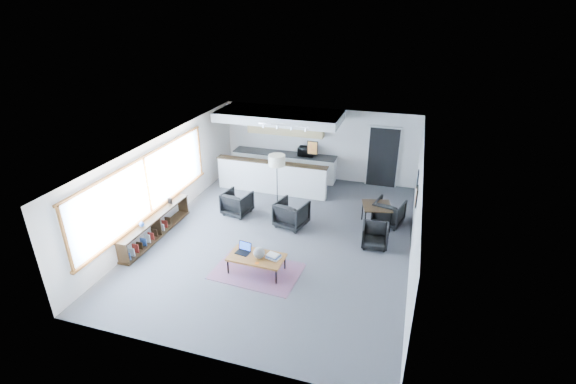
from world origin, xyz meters
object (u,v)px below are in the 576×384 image
(book_stack, at_px, (273,256))
(ceramic_pot, at_px, (259,253))
(coffee_table, at_px, (256,257))
(dining_chair_far, at_px, (389,213))
(floor_lamp, at_px, (277,162))
(microwave, at_px, (306,151))
(laptop, at_px, (244,249))
(dining_chair_near, at_px, (375,237))
(armchair_right, at_px, (292,213))
(armchair_left, at_px, (237,202))
(dining_table, at_px, (377,207))

(book_stack, bearing_deg, ceramic_pot, -163.06)
(coffee_table, distance_m, dining_chair_far, 4.42)
(floor_lamp, distance_m, microwave, 2.53)
(laptop, bearing_deg, dining_chair_near, 41.88)
(coffee_table, height_order, armchair_right, armchair_right)
(armchair_left, bearing_deg, coffee_table, 132.05)
(armchair_right, xyz_separation_m, microwave, (-0.48, 3.45, 0.70))
(armchair_right, bearing_deg, floor_lamp, -37.61)
(dining_table, bearing_deg, microwave, 135.88)
(armchair_left, height_order, armchair_right, armchair_right)
(dining_chair_far, bearing_deg, laptop, 60.14)
(coffee_table, distance_m, dining_table, 4.01)
(ceramic_pot, distance_m, armchair_left, 3.22)
(coffee_table, height_order, laptop, laptop)
(armchair_left, relative_size, armchair_right, 0.94)
(floor_lamp, height_order, microwave, floor_lamp)
(dining_chair_near, bearing_deg, dining_chair_far, 74.58)
(book_stack, relative_size, armchair_right, 0.45)
(armchair_right, height_order, floor_lamp, floor_lamp)
(ceramic_pot, bearing_deg, dining_chair_near, 39.13)
(floor_lamp, xyz_separation_m, dining_chair_near, (3.20, -1.39, -1.25))
(microwave, bearing_deg, ceramic_pot, -87.01)
(armchair_right, bearing_deg, armchair_left, 6.75)
(laptop, distance_m, ceramic_pot, 0.48)
(dining_table, bearing_deg, dining_chair_near, -85.22)
(book_stack, distance_m, armchair_right, 2.38)
(ceramic_pot, xyz_separation_m, book_stack, (0.32, 0.10, -0.09))
(armchair_left, xyz_separation_m, dining_table, (4.17, 0.46, 0.22))
(book_stack, distance_m, dining_chair_near, 2.94)
(armchair_right, distance_m, microwave, 3.55)
(armchair_right, relative_size, dining_chair_near, 1.44)
(armchair_right, bearing_deg, dining_table, -149.22)
(armchair_left, relative_size, dining_chair_far, 1.15)
(ceramic_pot, bearing_deg, coffee_table, 158.66)
(book_stack, bearing_deg, microwave, 97.23)
(dining_table, xyz_separation_m, microwave, (-2.84, 2.75, 0.51))
(laptop, distance_m, microwave, 5.80)
(ceramic_pot, relative_size, dining_chair_far, 0.40)
(coffee_table, xyz_separation_m, armchair_left, (-1.66, 2.67, -0.01))
(ceramic_pot, height_order, microwave, microwave)
(laptop, height_order, floor_lamp, floor_lamp)
(dining_table, height_order, microwave, microwave)
(floor_lamp, xyz_separation_m, microwave, (0.27, 2.48, -0.42))
(coffee_table, relative_size, armchair_right, 1.60)
(laptop, relative_size, dining_chair_far, 0.54)
(floor_lamp, bearing_deg, book_stack, -73.09)
(floor_lamp, bearing_deg, microwave, 83.68)
(armchair_left, distance_m, armchair_right, 1.83)
(armchair_left, distance_m, microwave, 3.55)
(dining_table, distance_m, dining_chair_near, 1.17)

